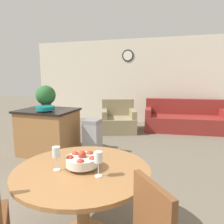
{
  "coord_description": "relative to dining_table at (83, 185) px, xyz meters",
  "views": [
    {
      "loc": [
        1.23,
        -0.79,
        1.56
      ],
      "look_at": [
        0.06,
        2.7,
        0.93
      ],
      "focal_mm": 35.0,
      "sensor_mm": 36.0,
      "label": 1
    }
  ],
  "objects": [
    {
      "name": "wine_glass_left",
      "position": [
        -0.2,
        -0.11,
        0.32
      ],
      "size": [
        0.07,
        0.07,
        0.21
      ],
      "color": "silver",
      "rests_on": "dining_table"
    },
    {
      "name": "dining_table",
      "position": [
        0.0,
        0.0,
        0.0
      ],
      "size": [
        1.23,
        1.23,
        0.73
      ],
      "color": "#9E6B3D",
      "rests_on": "ground_plane"
    },
    {
      "name": "wine_glass_right",
      "position": [
        0.2,
        -0.1,
        0.32
      ],
      "size": [
        0.07,
        0.07,
        0.21
      ],
      "color": "silver",
      "rests_on": "dining_table"
    },
    {
      "name": "armchair",
      "position": [
        -0.88,
        4.03,
        -0.27
      ],
      "size": [
        1.16,
        1.16,
        0.87
      ],
      "rotation": [
        0.0,
        0.0,
        0.36
      ],
      "color": "#998966",
      "rests_on": "ground_plane"
    },
    {
      "name": "fruit_bowl",
      "position": [
        -0.0,
        -0.0,
        0.24
      ],
      "size": [
        0.29,
        0.29,
        0.16
      ],
      "color": "silver",
      "rests_on": "dining_table"
    },
    {
      "name": "potted_plant",
      "position": [
        -1.81,
        2.05,
        0.58
      ],
      "size": [
        0.39,
        0.39,
        0.46
      ],
      "color": "#4C4C51",
      "rests_on": "kitchen_island"
    },
    {
      "name": "wall_back",
      "position": [
        -0.39,
        5.45,
        0.79
      ],
      "size": [
        8.0,
        0.09,
        2.7
      ],
      "color": "beige",
      "rests_on": "ground_plane"
    },
    {
      "name": "couch",
      "position": [
        0.87,
        4.69,
        -0.27
      ],
      "size": [
        2.3,
        1.22,
        0.86
      ],
      "rotation": [
        0.0,
        0.0,
        0.14
      ],
      "color": "maroon",
      "rests_on": "ground_plane"
    },
    {
      "name": "teal_bowl",
      "position": [
        -1.59,
        1.71,
        0.38
      ],
      "size": [
        0.34,
        0.34,
        0.09
      ],
      "color": "#147A7F",
      "rests_on": "kitchen_island"
    },
    {
      "name": "trash_bin",
      "position": [
        -0.82,
        2.1,
        -0.21
      ],
      "size": [
        0.3,
        0.32,
        0.71
      ],
      "color": "#9E9EA3",
      "rests_on": "ground_plane"
    },
    {
      "name": "kitchen_island",
      "position": [
        -1.68,
        1.9,
        -0.12
      ],
      "size": [
        1.06,
        0.85,
        0.89
      ],
      "color": "#9E6B3D",
      "rests_on": "ground_plane"
    }
  ]
}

